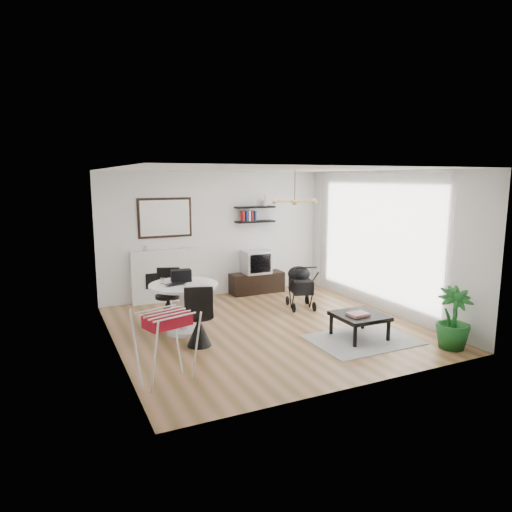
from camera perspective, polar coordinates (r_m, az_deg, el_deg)
name	(u,v)px	position (r m, az deg, el deg)	size (l,w,h in m)	color
floor	(266,328)	(7.99, 1.31, -8.94)	(5.00, 5.00, 0.00)	brown
ceiling	(267,169)	(7.57, 1.39, 10.80)	(5.00, 5.00, 0.00)	white
wall_back	(215,234)	(9.94, -5.09, 2.73)	(5.00, 5.00, 0.00)	white
wall_left	(113,262)	(6.94, -17.47, -0.77)	(5.00, 5.00, 0.00)	white
wall_right	(384,242)	(9.05, 15.67, 1.70)	(5.00, 5.00, 0.00)	white
sheer_curtain	(373,241)	(9.14, 14.38, 1.84)	(0.04, 3.60, 2.60)	white
fireplace	(167,269)	(9.66, -11.02, -1.62)	(1.50, 0.17, 2.16)	white
shelf_lower	(255,222)	(10.14, -0.12, 4.33)	(0.90, 0.25, 0.04)	black
shelf_upper	(255,207)	(10.11, -0.12, 6.13)	(0.90, 0.25, 0.04)	black
pendant_lamp	(295,201)	(8.18, 4.85, 6.84)	(0.90, 0.90, 0.10)	tan
tv_console	(257,283)	(10.28, 0.11, -3.35)	(1.22, 0.43, 0.46)	black
crt_tv	(256,262)	(10.16, -0.04, -0.71)	(0.59, 0.51, 0.51)	silver
dining_table	(184,301)	(7.70, -8.99, -5.52)	(1.14, 1.14, 0.83)	white
laptop	(177,285)	(7.53, -9.85, -3.56)	(0.36, 0.23, 0.03)	black
black_bag	(181,276)	(7.80, -9.35, -2.43)	(0.33, 0.20, 0.20)	black
newspaper	(196,284)	(7.56, -7.48, -3.50)	(0.36, 0.30, 0.01)	silver
drinking_glass	(162,281)	(7.71, -11.63, -3.02)	(0.06, 0.06, 0.10)	white
chair_far	(168,305)	(8.41, -10.90, -6.02)	(0.50, 0.51, 0.95)	black
chair_near	(199,327)	(7.12, -7.14, -8.76)	(0.50, 0.52, 0.98)	black
drying_rack	(166,346)	(5.90, -11.15, -10.95)	(0.77, 0.74, 0.94)	white
stroller	(300,288)	(9.15, 5.55, -4.00)	(0.63, 0.82, 0.92)	black
rug	(363,340)	(7.61, 13.19, -10.15)	(1.64, 1.19, 0.01)	gray
coffee_table	(360,317)	(7.59, 12.82, -7.42)	(0.76, 0.76, 0.39)	black
magazines	(358,314)	(7.49, 12.64, -7.11)	(0.31, 0.24, 0.04)	#BD3A2F
potted_plant	(453,318)	(7.55, 23.43, -7.16)	(0.53, 0.53, 0.94)	#18571D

